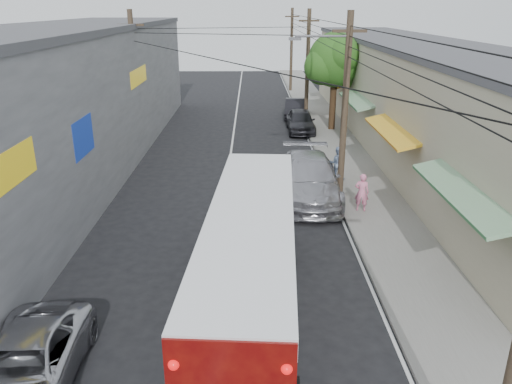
# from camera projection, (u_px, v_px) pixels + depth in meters

# --- Properties ---
(sidewalk) EXTENTS (3.00, 80.00, 0.12)m
(sidewalk) POSITION_uv_depth(u_px,v_px,m) (342.00, 153.00, 29.15)
(sidewalk) COLOR slate
(sidewalk) RESTS_ON ground
(building_right) EXTENTS (7.09, 40.00, 6.25)m
(building_right) POSITION_uv_depth(u_px,v_px,m) (413.00, 94.00, 29.98)
(building_right) COLOR #B9B093
(building_right) RESTS_ON ground
(building_left) EXTENTS (7.20, 36.00, 7.25)m
(building_left) POSITION_uv_depth(u_px,v_px,m) (64.00, 98.00, 25.88)
(building_left) COLOR gray
(building_left) RESTS_ON ground
(utility_poles) EXTENTS (11.80, 45.28, 8.00)m
(utility_poles) POSITION_uv_depth(u_px,v_px,m) (285.00, 82.00, 28.00)
(utility_poles) COLOR #473828
(utility_poles) RESTS_ON ground
(street_tree) EXTENTS (4.40, 4.00, 6.60)m
(street_tree) POSITION_uv_depth(u_px,v_px,m) (336.00, 62.00, 33.17)
(street_tree) COLOR #3F2B19
(street_tree) RESTS_ON ground
(coach_bus) EXTENTS (3.03, 10.93, 3.12)m
(coach_bus) POSITION_uv_depth(u_px,v_px,m) (251.00, 260.00, 13.65)
(coach_bus) COLOR white
(coach_bus) RESTS_ON ground
(jeepney) EXTENTS (2.33, 4.74, 1.29)m
(jeepney) POSITION_uv_depth(u_px,v_px,m) (26.00, 366.00, 11.06)
(jeepney) COLOR #B3B2BA
(jeepney) RESTS_ON ground
(parked_suv) EXTENTS (2.81, 6.47, 1.85)m
(parked_suv) POSITION_uv_depth(u_px,v_px,m) (309.00, 178.00, 22.26)
(parked_suv) COLOR #A6A5AE
(parked_suv) RESTS_ON ground
(parked_car_mid) EXTENTS (1.84, 4.51, 1.53)m
(parked_car_mid) POSITION_uv_depth(u_px,v_px,m) (301.00, 121.00, 34.12)
(parked_car_mid) COLOR #2A2A2F
(parked_car_mid) RESTS_ON ground
(parked_car_far) EXTENTS (1.93, 4.47, 1.43)m
(parked_car_far) POSITION_uv_depth(u_px,v_px,m) (295.00, 109.00, 38.47)
(parked_car_far) COLOR black
(parked_car_far) RESTS_ON ground
(pedestrian_near) EXTENTS (0.67, 0.52, 1.61)m
(pedestrian_near) POSITION_uv_depth(u_px,v_px,m) (362.00, 192.00, 20.58)
(pedestrian_near) COLOR pink
(pedestrian_near) RESTS_ON sidewalk
(pedestrian_far) EXTENTS (0.92, 0.78, 1.67)m
(pedestrian_far) POSITION_uv_depth(u_px,v_px,m) (337.00, 163.00, 24.30)
(pedestrian_far) COLOR #8299BE
(pedestrian_far) RESTS_ON sidewalk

